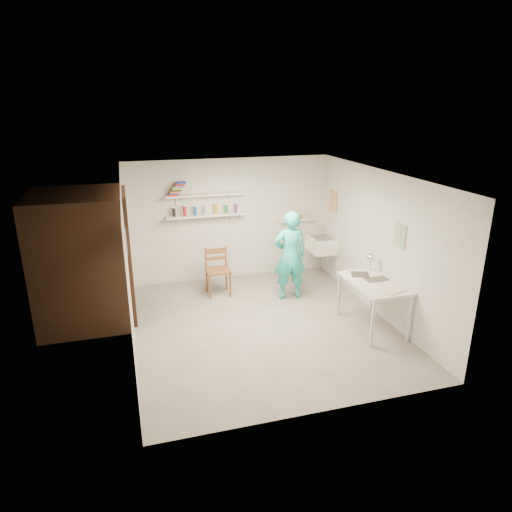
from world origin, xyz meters
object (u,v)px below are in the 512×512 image
object	(u,v)px
wall_clock	(285,238)
wooden_chair	(218,271)
desk_lamp	(372,258)
work_table	(373,305)
man	(290,256)
belfast_sink	(322,244)

from	to	relation	value
wall_clock	wooden_chair	world-z (taller)	wall_clock
wooden_chair	desk_lamp	bearing A→B (deg)	-32.50
work_table	man	bearing A→B (deg)	120.69
man	wooden_chair	size ratio (longest dim) A/B	1.73
wooden_chair	desk_lamp	size ratio (longest dim) A/B	6.43
wall_clock	desk_lamp	world-z (taller)	wall_clock
wall_clock	belfast_sink	bearing A→B (deg)	33.41
belfast_sink	wooden_chair	world-z (taller)	wooden_chair
belfast_sink	work_table	world-z (taller)	belfast_sink
man	wall_clock	bearing A→B (deg)	-82.54
man	work_table	xyz separation A→B (m)	(0.86, -1.45, -0.42)
wooden_chair	desk_lamp	xyz separation A→B (m)	(2.27, -1.49, 0.53)
belfast_sink	man	distance (m)	1.25
belfast_sink	desk_lamp	bearing A→B (deg)	-87.31
wooden_chair	wall_clock	bearing A→B (deg)	-12.69
wooden_chair	desk_lamp	world-z (taller)	desk_lamp
desk_lamp	wooden_chair	bearing A→B (deg)	146.62
wall_clock	wooden_chair	distance (m)	1.37
belfast_sink	wall_clock	distance (m)	1.20
man	work_table	bearing A→B (deg)	124.42
wooden_chair	work_table	world-z (taller)	wooden_chair
belfast_sink	man	size ratio (longest dim) A/B	0.37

